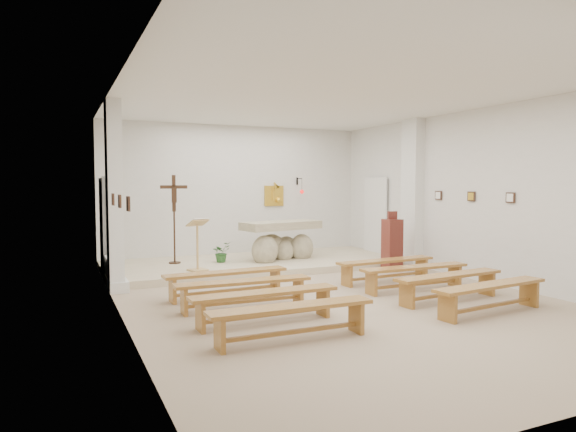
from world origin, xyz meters
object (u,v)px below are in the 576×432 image
crucifix_stand (174,212)px  bench_right_front (386,265)px  bench_left_fourth (292,314)px  lectern (198,245)px  donation_pedestal (392,244)px  bench_right_third (449,281)px  bench_right_fourth (491,291)px  bench_left_third (265,299)px  bench_left_second (244,287)px  bench_left_front (226,278)px  altar (280,243)px  bench_right_second (415,272)px

crucifix_stand → bench_right_front: crucifix_stand is taller
crucifix_stand → bench_left_fourth: 6.05m
bench_left_fourth → lectern: bearing=90.0°
crucifix_stand → donation_pedestal: 5.04m
bench_right_third → bench_left_fourth: same height
bench_right_fourth → bench_left_third: bearing=158.4°
bench_right_third → donation_pedestal: bearing=66.7°
bench_right_fourth → donation_pedestal: bearing=69.8°
bench_left_second → bench_left_front: bearing=91.7°
altar → lectern: 2.39m
bench_right_second → bench_right_third: bearing=-89.3°
altar → bench_left_third: size_ratio=0.94×
altar → bench_left_front: 3.60m
bench_right_third → bench_right_fourth: 0.91m
altar → bench_left_third: altar is taller
bench_left_second → bench_left_third: 0.91m
lectern → bench_left_third: (-0.01, -3.82, -0.36)m
donation_pedestal → bench_right_third: bearing=-106.5°
bench_left_second → bench_left_fourth: (-0.00, -1.83, 0.00)m
lectern → bench_right_fourth: bearing=-71.7°
altar → bench_left_third: bearing=-127.9°
donation_pedestal → bench_left_fourth: size_ratio=0.62×
bench_right_front → bench_left_fourth: (-3.35, -2.74, 0.00)m
crucifix_stand → bench_right_third: (3.56, -5.05, -0.98)m
bench_right_second → lectern: bearing=139.7°
altar → bench_right_second: 3.88m
bench_right_second → bench_left_fourth: size_ratio=1.00×
bench_right_second → bench_left_fourth: 3.81m
crucifix_stand → bench_left_second: size_ratio=0.92×
bench_left_third → bench_right_front: bearing=27.2°
altar → bench_right_fourth: altar is taller
crucifix_stand → bench_left_front: 3.38m
lectern → bench_right_third: (3.34, -3.82, -0.36)m
donation_pedestal → bench_left_front: donation_pedestal is taller
crucifix_stand → donation_pedestal: crucifix_stand is taller
bench_right_fourth → altar: bearing=94.8°
donation_pedestal → bench_left_second: donation_pedestal is taller
crucifix_stand → bench_left_front: bearing=-84.9°
bench_left_third → bench_right_fourth: same height
bench_left_fourth → bench_left_front: bearing=90.1°
lectern → bench_right_second: size_ratio=0.51×
bench_left_second → lectern: bearing=91.6°
bench_right_fourth → lectern: bearing=118.8°
altar → bench_right_front: (1.10, -2.80, -0.19)m
bench_left_second → crucifix_stand: bearing=94.7°
bench_left_third → bench_left_second: bearing=88.6°
bench_right_third → altar: bearing=98.0°
bench_left_second → bench_left_third: same height
altar → crucifix_stand: bearing=158.4°
crucifix_stand → bench_left_fourth: (0.22, -5.97, -0.98)m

